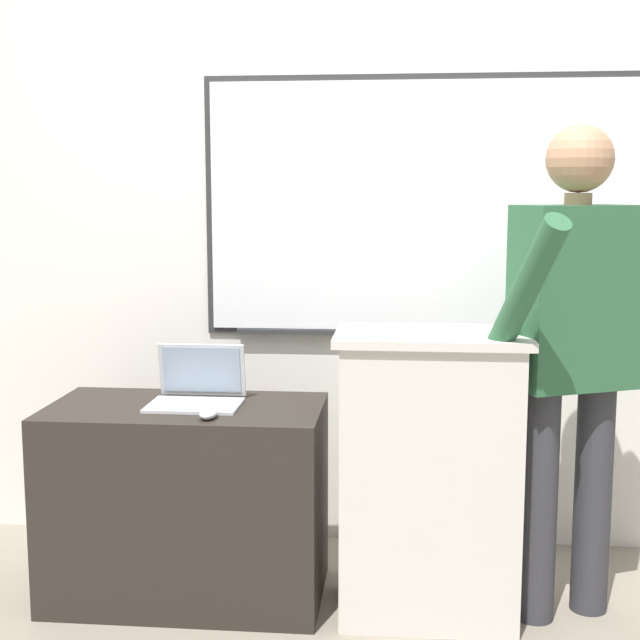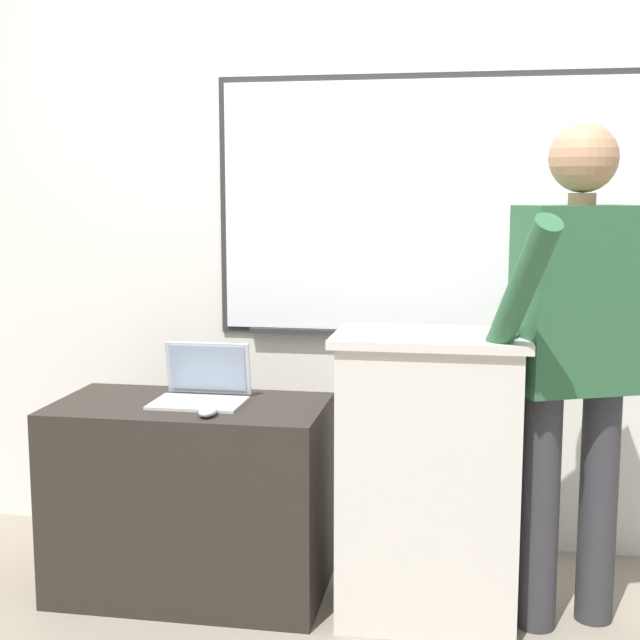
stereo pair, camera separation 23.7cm
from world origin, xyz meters
The scene contains 8 objects.
back_wall centered at (0.02, 1.13, 1.34)m, with size 6.40×0.17×2.67m.
lectern_podium centered at (0.39, 0.40, 0.51)m, with size 0.66×0.42×1.01m.
side_desk centered at (-0.49, 0.46, 0.36)m, with size 1.00×0.53×0.72m.
person_presenter centered at (0.87, 0.43, 0.99)m, with size 0.58×0.66×1.71m.
laptop centered at (-0.45, 0.52, 0.78)m, with size 0.33×0.27×0.21m.
wireless_keyboard centered at (0.38, 0.35, 1.02)m, with size 0.41×0.13×0.02m.
computer_mouse_by_laptop centered at (-0.37, 0.29, 0.74)m, with size 0.06×0.10×0.03m.
computer_mouse_by_keyboard centered at (0.64, 0.36, 1.03)m, with size 0.06×0.10×0.03m.
Camera 1 is at (0.30, -2.62, 1.49)m, focal length 50.00 mm.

